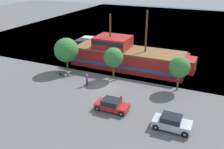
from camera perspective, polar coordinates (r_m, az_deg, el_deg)
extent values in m
plane|color=#5B5B5E|center=(35.09, -1.38, -2.96)|extent=(160.00, 160.00, 0.00)
plane|color=#33566B|center=(75.28, 13.43, 10.64)|extent=(80.00, 80.00, 0.00)
cube|color=#A31E1E|center=(41.83, 3.75, 3.54)|extent=(18.95, 5.90, 2.90)
cube|color=#234C93|center=(41.98, 3.73, 2.98)|extent=(18.58, 5.98, 0.45)
cube|color=#A31E1E|center=(39.56, 17.55, 1.98)|extent=(1.40, 3.24, 2.03)
cube|color=brown|center=(41.34, 3.80, 5.60)|extent=(18.20, 5.43, 0.25)
cube|color=#A31E1E|center=(42.07, 0.19, 7.44)|extent=(5.69, 4.72, 1.83)
cube|color=black|center=(41.99, 0.19, 7.80)|extent=(5.40, 4.78, 0.66)
cylinder|color=#4C331E|center=(39.59, 7.84, 9.70)|extent=(0.28, 0.28, 6.48)
cylinder|color=#4C331E|center=(41.80, -0.41, 9.94)|extent=(0.28, 0.28, 5.50)
cube|color=#2D333D|center=(55.18, -4.74, 7.23)|extent=(7.24, 2.58, 0.84)
cube|color=silver|center=(55.22, -5.27, 8.11)|extent=(2.90, 2.01, 0.81)
cube|color=black|center=(54.81, -4.47, 8.03)|extent=(0.12, 1.81, 0.65)
cube|color=#B7BCC6|center=(26.93, 13.55, -10.91)|extent=(3.92, 1.88, 0.73)
cube|color=black|center=(26.60, 13.42, -9.72)|extent=(2.04, 1.69, 0.54)
cylinder|color=black|center=(26.25, 16.31, -12.97)|extent=(0.71, 0.22, 0.71)
cylinder|color=gray|center=(26.25, 16.31, -12.97)|extent=(0.27, 0.25, 0.27)
cylinder|color=black|center=(27.65, 16.87, -11.02)|extent=(0.71, 0.22, 0.71)
cylinder|color=gray|center=(27.65, 16.87, -11.02)|extent=(0.27, 0.25, 0.27)
cylinder|color=black|center=(26.60, 9.97, -11.76)|extent=(0.71, 0.22, 0.71)
cylinder|color=gray|center=(26.60, 9.97, -11.76)|extent=(0.27, 0.25, 0.27)
cylinder|color=black|center=(27.99, 10.88, -9.90)|extent=(0.71, 0.22, 0.71)
cylinder|color=gray|center=(27.99, 10.88, -9.90)|extent=(0.27, 0.25, 0.27)
cube|color=#B21E1E|center=(29.46, 0.04, -7.21)|extent=(3.92, 1.85, 0.57)
cube|color=black|center=(29.22, -0.18, -6.21)|extent=(2.04, 1.67, 0.55)
cylinder|color=black|center=(28.41, 2.11, -8.95)|extent=(0.68, 0.22, 0.68)
cylinder|color=gray|center=(28.41, 2.11, -8.95)|extent=(0.26, 0.25, 0.26)
cylinder|color=black|center=(29.74, 3.34, -7.39)|extent=(0.68, 0.22, 0.68)
cylinder|color=gray|center=(29.74, 3.34, -7.39)|extent=(0.26, 0.25, 0.26)
cylinder|color=black|center=(29.48, -3.30, -7.69)|extent=(0.68, 0.22, 0.68)
cylinder|color=gray|center=(29.48, -3.30, -7.69)|extent=(0.26, 0.25, 0.26)
cylinder|color=black|center=(30.76, -1.87, -6.25)|extent=(0.68, 0.22, 0.68)
cylinder|color=gray|center=(30.76, -1.87, -6.25)|extent=(0.26, 0.25, 0.26)
cylinder|color=red|center=(31.43, 2.10, -5.69)|extent=(0.22, 0.22, 0.56)
sphere|color=red|center=(31.26, 2.11, -5.11)|extent=(0.25, 0.25, 0.25)
cylinder|color=red|center=(31.47, 1.83, -5.58)|extent=(0.10, 0.09, 0.09)
cylinder|color=red|center=(31.37, 2.38, -5.70)|extent=(0.10, 0.09, 0.09)
cube|color=#4C4742|center=(39.43, -10.94, 0.31)|extent=(1.57, 0.45, 0.05)
cube|color=#4C4742|center=(39.20, -11.13, 0.52)|extent=(1.57, 0.06, 0.40)
cube|color=#2D2D2D|center=(39.92, -11.78, 0.18)|extent=(0.12, 0.36, 0.40)
cube|color=#2D2D2D|center=(39.13, -10.04, -0.16)|extent=(0.12, 0.36, 0.40)
cylinder|color=#232838|center=(35.66, -5.72, -1.85)|extent=(0.27, 0.27, 0.87)
cylinder|color=#99338C|center=(35.35, -5.77, -0.72)|extent=(0.32, 0.32, 0.67)
sphere|color=tan|center=(35.17, -5.80, -0.04)|extent=(0.24, 0.24, 0.24)
cylinder|color=brown|center=(41.06, -10.14, 2.08)|extent=(0.24, 0.24, 1.88)
sphere|color=#337A38|center=(40.23, -10.39, 5.50)|extent=(3.85, 3.85, 3.85)
cylinder|color=brown|center=(37.54, 0.34, 0.60)|extent=(0.24, 0.24, 2.10)
sphere|color=#337A38|center=(36.73, 0.35, 3.91)|extent=(2.92, 2.92, 2.92)
cylinder|color=brown|center=(35.12, 14.81, -1.79)|extent=(0.24, 0.24, 2.18)
sphere|color=#337A38|center=(34.25, 15.19, 1.68)|extent=(2.82, 2.82, 2.82)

